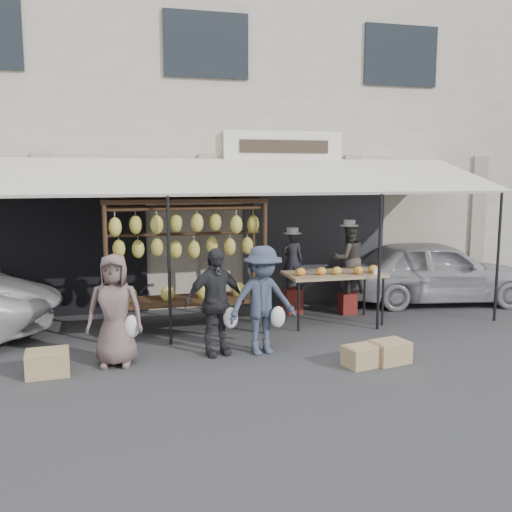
{
  "coord_description": "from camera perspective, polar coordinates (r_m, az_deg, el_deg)",
  "views": [
    {
      "loc": [
        -1.83,
        -7.48,
        2.64
      ],
      "look_at": [
        0.43,
        1.4,
        1.3
      ],
      "focal_mm": 40.0,
      "sensor_mm": 36.0,
      "label": 1
    }
  ],
  "objects": [
    {
      "name": "sedan",
      "position": [
        12.2,
        17.45,
        -1.45
      ],
      "size": [
        4.03,
        2.14,
        1.31
      ],
      "primitive_type": "imported",
      "rotation": [
        0.0,
        0.0,
        1.41
      ],
      "color": "#A4A4A9",
      "rests_on": "ground_plane"
    },
    {
      "name": "crate_near_a",
      "position": [
        8.08,
        10.54,
        -9.82
      ],
      "size": [
        0.54,
        0.45,
        0.28
      ],
      "primitive_type": "cube",
      "rotation": [
        0.0,
        0.0,
        0.22
      ],
      "color": "tan",
      "rests_on": "ground_plane"
    },
    {
      "name": "customer_right",
      "position": [
        8.32,
        0.66,
        -4.45
      ],
      "size": [
        1.11,
        0.74,
        1.6
      ],
      "primitive_type": "imported",
      "rotation": [
        0.0,
        0.0,
        0.15
      ],
      "color": "#363E54",
      "rests_on": "ground_plane"
    },
    {
      "name": "vendor_left",
      "position": [
        10.71,
        3.65,
        -0.41
      ],
      "size": [
        0.43,
        0.33,
        1.07
      ],
      "primitive_type": "imported",
      "rotation": [
        0.0,
        0.0,
        2.94
      ],
      "color": "black",
      "rests_on": "stool_left"
    },
    {
      "name": "crate_far",
      "position": [
        8.1,
        -20.12,
        -10.0
      ],
      "size": [
        0.58,
        0.46,
        0.33
      ],
      "primitive_type": "cube",
      "rotation": [
        0.0,
        0.0,
        0.08
      ],
      "color": "tan",
      "rests_on": "ground_plane"
    },
    {
      "name": "vendor_right",
      "position": [
        10.78,
        9.24,
        -0.26
      ],
      "size": [
        0.65,
        0.51,
        1.3
      ],
      "primitive_type": "imported",
      "rotation": [
        0.0,
        0.0,
        3.18
      ],
      "color": "#423D3A",
      "rests_on": "stool_right"
    },
    {
      "name": "customer_left",
      "position": [
        8.06,
        -13.95,
        -5.29
      ],
      "size": [
        0.83,
        0.62,
        1.55
      ],
      "primitive_type": "imported",
      "rotation": [
        0.0,
        0.0,
        -0.17
      ],
      "color": "#65524F",
      "rests_on": "ground_plane"
    },
    {
      "name": "ground_plane",
      "position": [
        8.13,
        -0.51,
        -10.61
      ],
      "size": [
        90.0,
        90.0,
        0.0
      ],
      "primitive_type": "plane",
      "color": "#2D2D30"
    },
    {
      "name": "shophouse",
      "position": [
        14.13,
        -6.96,
        12.34
      ],
      "size": [
        24.0,
        6.15,
        7.3
      ],
      "color": "#BFB39F",
      "rests_on": "ground_plane"
    },
    {
      "name": "stool_left",
      "position": [
        10.86,
        3.61,
        -4.47
      ],
      "size": [
        0.36,
        0.36,
        0.48
      ],
      "primitive_type": "cube",
      "rotation": [
        0.0,
        0.0,
        0.05
      ],
      "color": "maroon",
      "rests_on": "ground_plane"
    },
    {
      "name": "crate_near_b",
      "position": [
        8.31,
        13.2,
        -9.31
      ],
      "size": [
        0.58,
        0.48,
        0.31
      ],
      "primitive_type": "cube",
      "rotation": [
        0.0,
        0.0,
        0.21
      ],
      "color": "tan",
      "rests_on": "ground_plane"
    },
    {
      "name": "banana_rack",
      "position": [
        9.32,
        -7.11,
        1.65
      ],
      "size": [
        2.6,
        0.9,
        2.24
      ],
      "color": "black",
      "rests_on": "ground_plane"
    },
    {
      "name": "customer_mid",
      "position": [
        8.3,
        -4.13,
        -4.6
      ],
      "size": [
        0.99,
        0.58,
        1.57
      ],
      "primitive_type": "imported",
      "rotation": [
        0.0,
        0.0,
        0.23
      ],
      "color": "#28292C",
      "rests_on": "ground_plane"
    },
    {
      "name": "stool_right",
      "position": [
        10.94,
        9.14,
        -4.68
      ],
      "size": [
        0.36,
        0.36,
        0.4
      ],
      "primitive_type": "cube",
      "rotation": [
        0.0,
        0.0,
        -0.31
      ],
      "color": "maroon",
      "rests_on": "ground_plane"
    },
    {
      "name": "produce_table",
      "position": [
        10.08,
        7.86,
        -1.89
      ],
      "size": [
        1.7,
        0.9,
        1.04
      ],
      "color": "tan",
      "rests_on": "ground_plane"
    },
    {
      "name": "awning",
      "position": [
        9.93,
        -3.65,
        7.92
      ],
      "size": [
        10.0,
        2.35,
        2.92
      ],
      "color": "silver",
      "rests_on": "ground_plane"
    }
  ]
}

